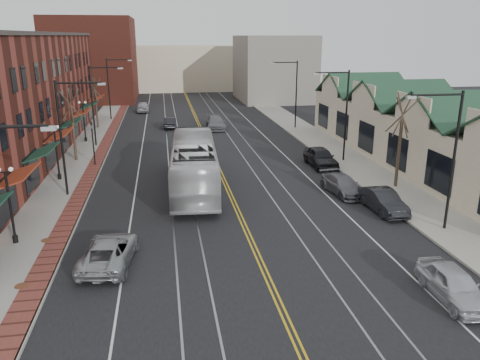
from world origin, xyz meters
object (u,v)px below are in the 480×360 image
object	(u,v)px
transit_bus	(194,164)
parked_car_b	(383,201)
parked_suv	(109,251)
parked_car_d	(321,157)
parked_car_a	(453,284)
parked_car_c	(343,185)

from	to	relation	value
transit_bus	parked_car_b	bearing A→B (deg)	153.25
parked_suv	parked_car_d	world-z (taller)	parked_car_d
parked_car_a	parked_suv	bearing A→B (deg)	160.48
transit_bus	parked_car_b	world-z (taller)	transit_bus
parked_car_a	parked_car_b	distance (m)	10.62
transit_bus	parked_car_c	size ratio (longest dim) A/B	2.95
parked_car_c	parked_car_b	bearing A→B (deg)	-79.27
parked_car_a	transit_bus	bearing A→B (deg)	121.50
parked_suv	parked_car_b	world-z (taller)	parked_car_b
parked_suv	parked_car_a	xyz separation A→B (m)	(15.00, -5.80, 0.02)
parked_car_b	parked_car_c	size ratio (longest dim) A/B	0.96
parked_car_b	parked_car_d	size ratio (longest dim) A/B	0.89
parked_car_b	parked_car_d	world-z (taller)	parked_car_d
parked_car_a	parked_car_c	bearing A→B (deg)	89.40
parked_car_d	parked_suv	bearing A→B (deg)	-136.76
parked_car_c	parked_car_a	bearing A→B (deg)	-99.37
parked_suv	parked_car_c	world-z (taller)	parked_suv
transit_bus	parked_car_d	world-z (taller)	transit_bus
parked_suv	parked_car_c	xyz separation A→B (m)	(15.55, 8.53, -0.04)
parked_suv	parked_car_d	xyz separation A→B (m)	(16.38, 15.85, 0.14)
parked_suv	parked_car_d	bearing A→B (deg)	-128.44
transit_bus	parked_car_d	size ratio (longest dim) A/B	2.73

